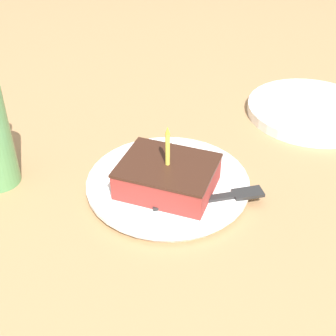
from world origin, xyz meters
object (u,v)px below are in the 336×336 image
at_px(plate, 168,183).
at_px(cake_slice, 168,176).
at_px(fork, 217,198).
at_px(side_plate, 311,110).

relative_size(plate, cake_slice, 1.83).
bearing_deg(fork, side_plate, 163.36).
xyz_separation_m(cake_slice, side_plate, (-0.33, 0.18, -0.03)).
bearing_deg(side_plate, plate, -30.23).
distance_m(plate, cake_slice, 0.04).
relative_size(cake_slice, side_plate, 0.56).
distance_m(fork, side_plate, 0.35).
bearing_deg(cake_slice, fork, 90.13).
bearing_deg(plate, side_plate, 149.77).
distance_m(cake_slice, side_plate, 0.38).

